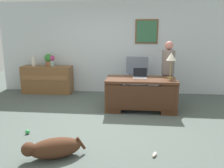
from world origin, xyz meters
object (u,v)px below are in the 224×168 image
(credenza, at_px, (47,79))
(dog_lying, at_px, (53,148))
(desk_lamp, at_px, (171,58))
(armchair, at_px, (137,81))
(desk, at_px, (141,93))
(vase_with_flowers, at_px, (52,60))
(person_standing, at_px, (168,72))
(laptop, at_px, (140,75))
(vase_empty, at_px, (34,61))
(potted_plant, at_px, (49,59))
(dog_toy_ball, at_px, (27,132))
(dog_toy_bone, at_px, (155,154))

(credenza, relative_size, dog_lying, 1.72)
(credenza, xyz_separation_m, dog_lying, (1.47, -3.62, -0.25))
(desk_lamp, bearing_deg, armchair, 131.78)
(desk, height_order, vase_with_flowers, vase_with_flowers)
(credenza, height_order, dog_lying, credenza)
(armchair, xyz_separation_m, person_standing, (0.77, -0.35, 0.31))
(person_standing, relative_size, laptop, 4.95)
(vase_with_flowers, bearing_deg, vase_empty, 180.00)
(credenza, bearing_deg, dog_lying, -67.94)
(vase_with_flowers, bearing_deg, potted_plant, 180.00)
(potted_plant, distance_m, dog_toy_ball, 3.11)
(dog_toy_ball, bearing_deg, potted_plant, 102.57)
(dog_lying, bearing_deg, dog_toy_ball, 135.26)
(credenza, height_order, person_standing, person_standing)
(potted_plant, bearing_deg, desk_lamp, -19.60)
(laptop, distance_m, potted_plant, 2.94)
(dog_toy_ball, bearing_deg, dog_lying, -44.74)
(potted_plant, xyz_separation_m, dog_toy_bone, (2.87, -3.42, -0.99))
(desk, relative_size, vase_empty, 5.65)
(dog_lying, relative_size, potted_plant, 2.37)
(credenza, xyz_separation_m, armchair, (2.68, -0.35, 0.09))
(credenza, distance_m, armchair, 2.70)
(credenza, bearing_deg, potted_plant, 1.01)
(dog_lying, relative_size, vase_with_flowers, 2.67)
(armchair, height_order, dog_lying, armchair)
(desk, distance_m, person_standing, 1.00)
(vase_with_flowers, distance_m, dog_toy_bone, 4.51)
(dog_toy_ball, distance_m, dog_toy_bone, 2.29)
(vase_with_flowers, bearing_deg, credenza, -179.56)
(vase_with_flowers, bearing_deg, desk_lamp, -20.14)
(vase_empty, height_order, potted_plant, potted_plant)
(vase_empty, bearing_deg, desk, -22.49)
(credenza, relative_size, dog_toy_ball, 18.43)
(potted_plant, relative_size, dog_toy_ball, 4.51)
(desk, bearing_deg, potted_plant, 154.08)
(desk_lamp, bearing_deg, dog_toy_bone, -102.61)
(desk, relative_size, credenza, 1.09)
(laptop, distance_m, vase_with_flowers, 2.85)
(dog_lying, relative_size, laptop, 2.67)
(desk, bearing_deg, laptop, 102.53)
(desk_lamp, bearing_deg, dog_lying, -129.11)
(armchair, distance_m, dog_toy_ball, 3.24)
(armchair, bearing_deg, potted_plant, 172.41)
(vase_empty, bearing_deg, person_standing, -10.30)
(desk, xyz_separation_m, person_standing, (0.68, 0.61, 0.41))
(credenza, relative_size, dog_toy_bone, 10.19)
(laptop, xyz_separation_m, desk_lamp, (0.69, 0.01, 0.41))
(armchair, height_order, potted_plant, potted_plant)
(vase_with_flowers, height_order, potted_plant, potted_plant)
(desk, xyz_separation_m, dog_toy_ball, (-2.05, -1.57, -0.36))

